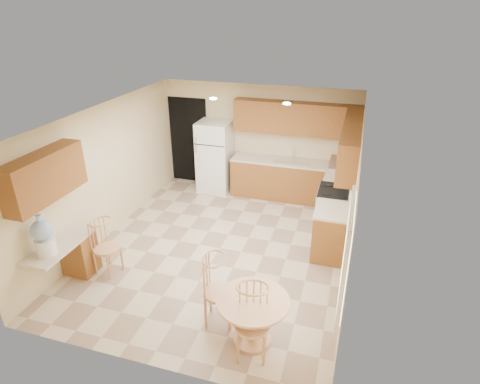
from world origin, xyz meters
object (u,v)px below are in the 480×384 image
(stove, at_px, (334,211))
(chair_table_b, at_px, (250,322))
(dining_table, at_px, (253,315))
(chair_desk, at_px, (102,245))
(refrigerator, at_px, (215,157))
(water_crock, at_px, (43,237))
(chair_table_a, at_px, (216,288))

(stove, height_order, chair_table_b, stove)
(dining_table, bearing_deg, chair_desk, 165.56)
(chair_desk, bearing_deg, dining_table, 86.81)
(refrigerator, relative_size, water_crock, 2.60)
(dining_table, bearing_deg, water_crock, 179.47)
(dining_table, xyz_separation_m, chair_desk, (-2.71, 0.70, 0.12))
(dining_table, xyz_separation_m, chair_table_a, (-0.55, 0.15, 0.18))
(chair_table_b, bearing_deg, dining_table, -91.14)
(chair_table_b, distance_m, water_crock, 3.26)
(dining_table, relative_size, water_crock, 1.48)
(refrigerator, xyz_separation_m, chair_table_b, (2.16, -4.70, -0.21))
(chair_table_a, relative_size, chair_table_b, 1.02)
(refrigerator, distance_m, chair_desk, 3.75)
(stove, bearing_deg, chair_table_a, -113.52)
(chair_table_a, relative_size, chair_desk, 1.10)
(dining_table, relative_size, chair_table_b, 0.93)
(stove, relative_size, chair_table_a, 1.03)
(chair_desk, height_order, water_crock, water_crock)
(refrigerator, height_order, dining_table, refrigerator)
(chair_table_a, distance_m, chair_table_b, 0.75)
(stove, bearing_deg, chair_desk, -144.58)
(dining_table, bearing_deg, refrigerator, 115.68)
(stove, bearing_deg, refrigerator, 157.01)
(chair_table_b, bearing_deg, chair_desk, -30.38)
(water_crock, bearing_deg, chair_desk, 56.07)
(stove, relative_size, water_crock, 1.69)
(refrigerator, relative_size, chair_table_b, 1.63)
(chair_table_a, height_order, water_crock, water_crock)
(chair_table_b, bearing_deg, stove, -111.95)
(refrigerator, relative_size, stove, 1.54)
(stove, relative_size, chair_table_b, 1.06)
(chair_table_a, height_order, chair_table_b, chair_table_a)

